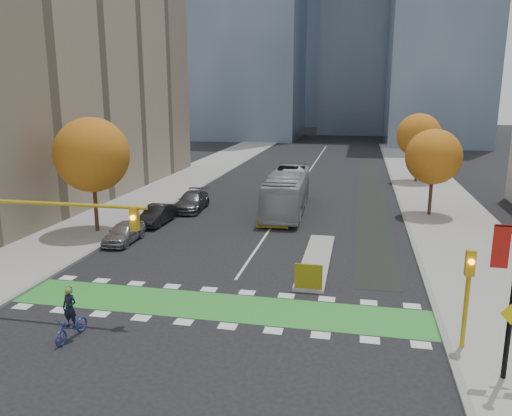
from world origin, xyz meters
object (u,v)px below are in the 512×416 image
at_px(traffic_signal_east, 468,285).
at_px(parked_car_a, 124,232).
at_px(parked_car_c, 192,201).
at_px(tree_east_near, 434,157).
at_px(traffic_signal_west, 33,226).
at_px(hazard_board, 308,276).
at_px(tree_east_far, 419,136).
at_px(bus, 287,192).
at_px(cyclist, 71,322).
at_px(parked_car_b, 157,215).
at_px(tree_west, 92,155).

height_order(traffic_signal_east, parked_car_a, traffic_signal_east).
bearing_deg(traffic_signal_east, parked_car_c, 131.28).
bearing_deg(traffic_signal_east, parked_car_a, 151.34).
bearing_deg(tree_east_near, traffic_signal_west, -131.52).
xyz_separation_m(traffic_signal_east, parked_car_c, (-18.14, 20.66, -1.96)).
relative_size(hazard_board, tree_east_near, 0.20).
bearing_deg(tree_east_far, hazard_board, -104.12).
bearing_deg(traffic_signal_west, parked_car_a, 95.73).
height_order(tree_east_near, parked_car_c, tree_east_near).
bearing_deg(hazard_board, parked_car_a, 155.40).
height_order(bus, parked_car_c, bus).
relative_size(cyclist, parked_car_c, 0.42).
relative_size(hazard_board, parked_car_b, 0.32).
relative_size(tree_east_near, parked_car_c, 1.33).
height_order(hazard_board, parked_car_a, hazard_board).
distance_m(cyclist, parked_car_b, 18.31).
xyz_separation_m(traffic_signal_east, parked_car_a, (-19.50, 10.66, -2.03)).
relative_size(tree_east_near, cyclist, 3.16).
bearing_deg(cyclist, bus, 83.89).
relative_size(tree_east_far, parked_car_b, 1.73).
xyz_separation_m(tree_west, traffic_signal_west, (4.07, -12.51, -1.58)).
xyz_separation_m(bus, parked_car_c, (-8.04, -1.09, -0.96)).
height_order(tree_east_near, parked_car_a, tree_east_near).
relative_size(traffic_signal_west, parked_car_a, 2.05).
relative_size(traffic_signal_east, parked_car_a, 0.99).
bearing_deg(tree_east_far, parked_car_c, -138.45).
bearing_deg(parked_car_c, cyclist, -86.66).
distance_m(traffic_signal_east, parked_car_a, 22.32).
distance_m(traffic_signal_west, traffic_signal_east, 18.48).
bearing_deg(parked_car_b, tree_east_far, 48.27).
xyz_separation_m(bus, parked_car_b, (-9.13, -6.09, -1.00)).
xyz_separation_m(tree_east_far, traffic_signal_east, (-2.00, -38.51, -2.51)).
bearing_deg(parked_car_c, tree_west, -121.50).
bearing_deg(parked_car_b, traffic_signal_east, -37.98).
xyz_separation_m(cyclist, parked_car_a, (-4.06, 12.91, -0.04)).
bearing_deg(bus, traffic_signal_east, -67.25).
distance_m(tree_west, parked_car_c, 10.44).
height_order(tree_east_far, parked_car_b, tree_east_far).
height_order(cyclist, parked_car_b, cyclist).
bearing_deg(traffic_signal_west, tree_east_near, 48.48).
height_order(hazard_board, parked_car_b, parked_car_b).
height_order(tree_east_far, parked_car_a, tree_east_far).
height_order(tree_east_far, cyclist, tree_east_far).
xyz_separation_m(tree_east_near, parked_car_a, (-21.00, -11.85, -4.16)).
height_order(tree_west, traffic_signal_west, tree_west).
bearing_deg(bus, cyclist, -104.71).
height_order(traffic_signal_east, parked_car_b, traffic_signal_east).
relative_size(traffic_signal_west, parked_car_c, 1.60).
bearing_deg(tree_east_far, traffic_signal_east, -92.97).
bearing_deg(cyclist, tree_east_near, 62.05).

